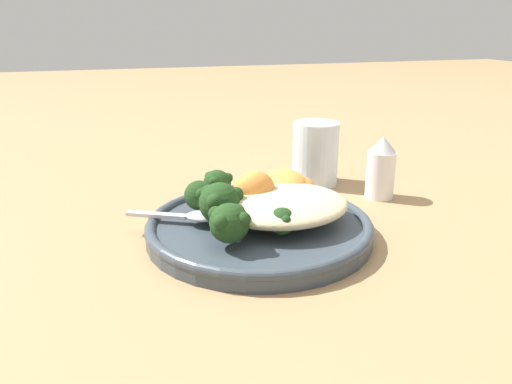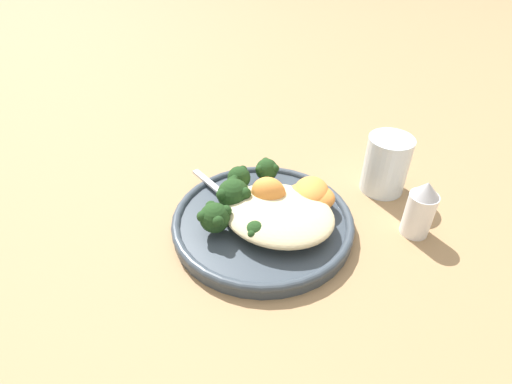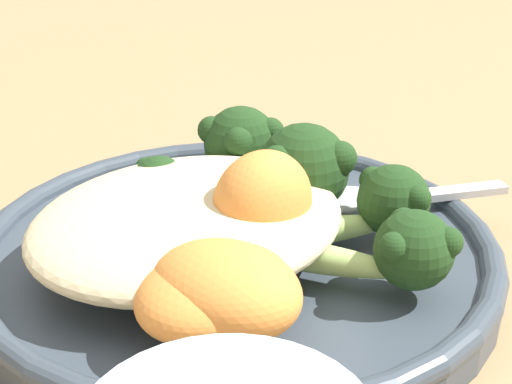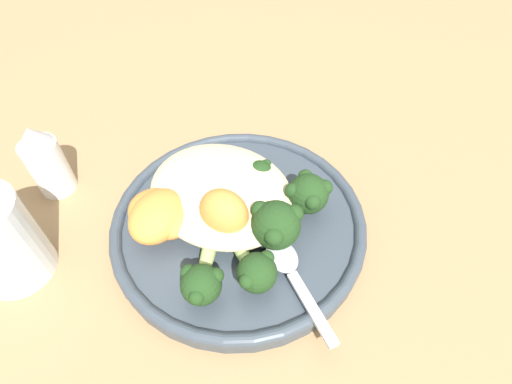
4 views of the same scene
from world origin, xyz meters
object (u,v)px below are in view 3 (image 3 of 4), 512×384
object	(u,v)px
plate	(244,253)
quinoa_mound	(188,222)
broccoli_stalk_2	(297,175)
sweet_potato_chunk_2	(256,206)
spoon	(367,199)
broccoli_stalk_1	(370,208)
broccoli_stalk_3	(240,159)
sweet_potato_chunk_1	(226,290)
broccoli_stalk_0	(377,249)
broccoli_stalk_4	(175,197)
sweet_potato_chunk_0	(214,291)

from	to	relation	value
plate	quinoa_mound	size ratio (longest dim) A/B	1.68
broccoli_stalk_2	sweet_potato_chunk_2	xyz separation A→B (m)	(-0.04, -0.02, 0.00)
plate	spoon	bearing A→B (deg)	-15.47
broccoli_stalk_1	broccoli_stalk_3	world-z (taller)	broccoli_stalk_3
quinoa_mound	sweet_potato_chunk_2	world-z (taller)	sweet_potato_chunk_2
plate	broccoli_stalk_2	world-z (taller)	broccoli_stalk_2
broccoli_stalk_3	sweet_potato_chunk_2	size ratio (longest dim) A/B	2.03
plate	sweet_potato_chunk_2	xyz separation A→B (m)	(-0.01, -0.02, 0.03)
broccoli_stalk_2	spoon	size ratio (longest dim) A/B	0.89
sweet_potato_chunk_2	sweet_potato_chunk_1	bearing A→B (deg)	-142.48
broccoli_stalk_0	broccoli_stalk_3	world-z (taller)	broccoli_stalk_3
plate	broccoli_stalk_0	distance (m)	0.07
broccoli_stalk_4	sweet_potato_chunk_2	size ratio (longest dim) A/B	1.72
quinoa_mound	broccoli_stalk_0	xyz separation A→B (m)	(0.04, -0.07, -0.00)
sweet_potato_chunk_0	sweet_potato_chunk_1	distance (m)	0.01
plate	broccoli_stalk_0	bearing A→B (deg)	-76.82
plate	broccoli_stalk_1	xyz separation A→B (m)	(0.04, -0.04, 0.03)
plate	broccoli_stalk_1	distance (m)	0.06
broccoli_stalk_3	spoon	bearing A→B (deg)	-105.45
plate	broccoli_stalk_2	distance (m)	0.04
broccoli_stalk_0	broccoli_stalk_4	size ratio (longest dim) A/B	1.31
broccoli_stalk_4	sweet_potato_chunk_0	size ratio (longest dim) A/B	1.24
broccoli_stalk_0	sweet_potato_chunk_0	xyz separation A→B (m)	(-0.07, 0.02, 0.00)
broccoli_stalk_4	sweet_potato_chunk_1	xyz separation A→B (m)	(-0.04, -0.09, 0.01)
broccoli_stalk_4	sweet_potato_chunk_0	world-z (taller)	sweet_potato_chunk_0
broccoli_stalk_3	spoon	world-z (taller)	broccoli_stalk_3
broccoli_stalk_0	quinoa_mound	bearing A→B (deg)	-177.70
quinoa_mound	broccoli_stalk_1	bearing A→B (deg)	-31.91
broccoli_stalk_4	spoon	distance (m)	0.09
broccoli_stalk_3	sweet_potato_chunk_1	world-z (taller)	broccoli_stalk_3
plate	broccoli_stalk_3	xyz separation A→B (m)	(0.03, 0.04, 0.03)
quinoa_mound	broccoli_stalk_0	size ratio (longest dim) A/B	1.35
broccoli_stalk_0	broccoli_stalk_3	bearing A→B (deg)	142.72
sweet_potato_chunk_0	sweet_potato_chunk_1	xyz separation A→B (m)	(0.00, -0.01, 0.00)
plate	quinoa_mound	distance (m)	0.04
broccoli_stalk_4	spoon	bearing A→B (deg)	-121.37
sweet_potato_chunk_1	sweet_potato_chunk_2	size ratio (longest dim) A/B	1.27
plate	broccoli_stalk_2	bearing A→B (deg)	-2.41
sweet_potato_chunk_0	broccoli_stalk_1	bearing A→B (deg)	5.03
spoon	broccoli_stalk_4	bearing A→B (deg)	174.75
quinoa_mound	broccoli_stalk_1	distance (m)	0.08
sweet_potato_chunk_1	spoon	size ratio (longest dim) A/B	0.60
broccoli_stalk_4	sweet_potato_chunk_0	bearing A→B (deg)	154.25
broccoli_stalk_3	broccoli_stalk_0	bearing A→B (deg)	-145.49
sweet_potato_chunk_0	spoon	world-z (taller)	sweet_potato_chunk_0
sweet_potato_chunk_0	broccoli_stalk_2	bearing A→B (deg)	28.16
sweet_potato_chunk_0	spoon	size ratio (longest dim) A/B	0.66
quinoa_mound	sweet_potato_chunk_0	bearing A→B (deg)	-116.98
sweet_potato_chunk_1	plate	bearing A→B (deg)	44.72
plate	broccoli_stalk_3	distance (m)	0.05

